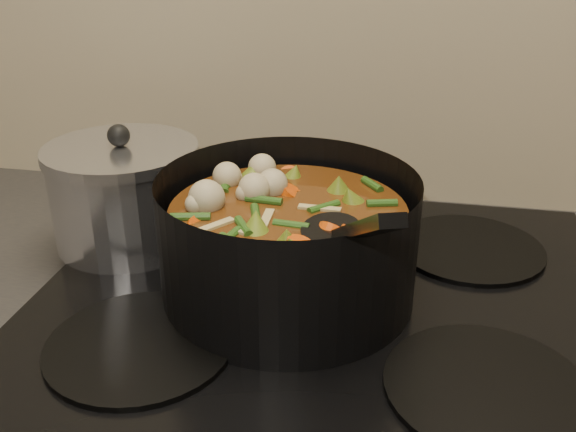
# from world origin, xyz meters

# --- Properties ---
(stovetop) EXTENTS (0.62, 0.54, 0.03)m
(stovetop) POSITION_xyz_m (0.00, 1.93, 0.92)
(stovetop) COLOR black
(stovetop) RESTS_ON counter
(stockpot) EXTENTS (0.30, 0.36, 0.20)m
(stockpot) POSITION_xyz_m (-0.04, 1.92, 0.99)
(stockpot) COLOR black
(stockpot) RESTS_ON stovetop
(saucepan) EXTENTS (0.18, 0.18, 0.15)m
(saucepan) POSITION_xyz_m (-0.26, 2.01, 0.99)
(saucepan) COLOR silver
(saucepan) RESTS_ON stovetop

